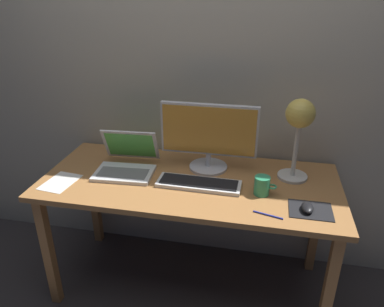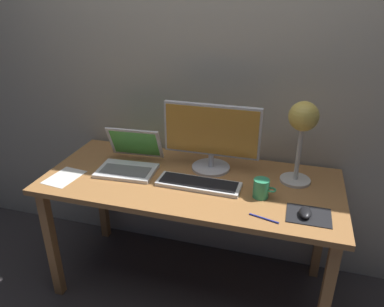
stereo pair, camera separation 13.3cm
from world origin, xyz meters
name	(u,v)px [view 1 (the left image)]	position (x,y,z in m)	size (l,w,h in m)	color
ground_plane	(190,282)	(0.00, 0.00, 0.00)	(4.80, 4.80, 0.00)	#383333
back_wall	(204,61)	(0.00, 0.40, 1.30)	(4.80, 0.06, 2.60)	#B2A893
desk	(190,192)	(0.00, 0.00, 0.66)	(1.60, 0.70, 0.74)	#A8703D
monitor	(209,135)	(0.08, 0.15, 0.95)	(0.54, 0.22, 0.38)	silver
keyboard_main	(199,184)	(0.06, -0.06, 0.75)	(0.44, 0.15, 0.03)	silver
laptop	(127,159)	(-0.37, 0.05, 0.80)	(0.34, 0.33, 0.22)	silver
desk_lamp	(299,122)	(0.55, 0.13, 1.06)	(0.16, 0.16, 0.44)	beige
mousepad	(311,210)	(0.62, -0.18, 0.74)	(0.20, 0.16, 0.00)	black
mouse	(308,207)	(0.60, -0.19, 0.76)	(0.06, 0.10, 0.03)	black
coffee_mug	(262,186)	(0.39, -0.08, 0.79)	(0.11, 0.08, 0.10)	#339966
paper_sheet_by_keyboard	(60,182)	(-0.67, -0.17, 0.74)	(0.15, 0.21, 0.00)	white
pen	(268,215)	(0.42, -0.26, 0.74)	(0.01, 0.01, 0.14)	#2633A5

